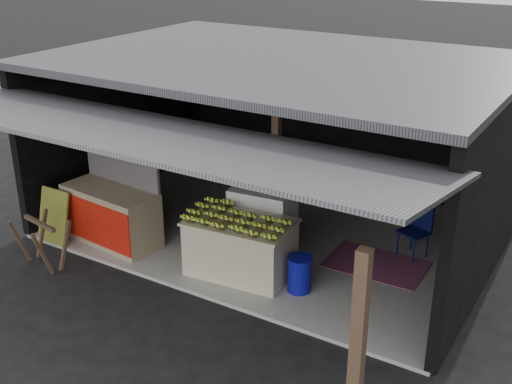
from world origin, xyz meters
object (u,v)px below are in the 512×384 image
Objects in this scene: sawhorse at (42,238)px; plastic_chair at (418,226)px; white_crate at (262,220)px; banana_table at (240,247)px; neighbor_stall at (112,213)px; water_barrel at (299,275)px.

sawhorse is 5.85m from plastic_chair.
white_crate is 1.25× the size of plastic_chair.
banana_table is 1.54× the size of white_crate.
neighbor_stall is at bearing 80.84° from sawhorse.
neighbor_stall is at bearing -131.84° from plastic_chair.
white_crate is (-0.10, 0.80, 0.10)m from banana_table.
plastic_chair is at bearing 37.85° from banana_table.
water_barrel is at bearing 29.51° from sawhorse.
water_barrel is at bearing -4.71° from banana_table.
neighbor_stall reaches higher than plastic_chair.
neighbor_stall is 3.40× the size of water_barrel.
neighbor_stall is 1.21m from sawhorse.
banana_table is 3.27× the size of water_barrel.
sawhorse reaches higher than water_barrel.
banana_table is 2.84m from plastic_chair.
banana_table is at bearing -114.50° from plastic_chair.
banana_table reaches higher than plastic_chair.
water_barrel is 2.22m from plastic_chair.
neighbor_stall reaches higher than white_crate.
plastic_chair is (2.17, 1.14, -0.03)m from white_crate.
neighbor_stall reaches higher than water_barrel.
neighbor_stall is (-2.38, -0.21, 0.08)m from banana_table.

